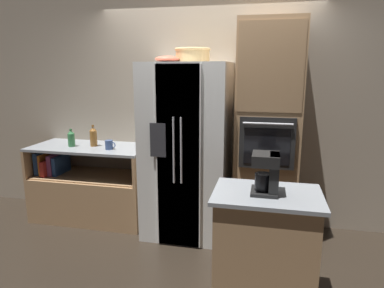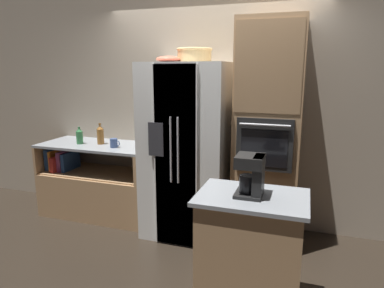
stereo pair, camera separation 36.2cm
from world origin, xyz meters
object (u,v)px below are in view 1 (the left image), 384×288
(coffee_maker, at_px, (268,172))
(refrigerator, at_px, (187,150))
(wicker_basket, at_px, (193,55))
(fruit_bowl, at_px, (167,59))
(bottle_tall, at_px, (71,138))
(bottle_short, at_px, (93,136))
(mug, at_px, (109,145))
(wall_oven, at_px, (267,134))

(coffee_maker, bearing_deg, refrigerator, 128.17)
(wicker_basket, bearing_deg, refrigerator, -108.37)
(refrigerator, xyz_separation_m, coffee_maker, (0.87, -1.10, 0.14))
(fruit_bowl, bearing_deg, coffee_maker, -44.44)
(bottle_tall, xyz_separation_m, bottle_short, (0.25, 0.07, 0.02))
(bottle_tall, distance_m, coffee_maker, 2.55)
(fruit_bowl, bearing_deg, refrigerator, 16.68)
(refrigerator, relative_size, wicker_basket, 4.98)
(refrigerator, distance_m, fruit_bowl, 0.99)
(refrigerator, xyz_separation_m, mug, (-0.91, -0.03, 0.02))
(fruit_bowl, height_order, coffee_maker, fruit_bowl)
(mug, bearing_deg, bottle_short, 155.68)
(refrigerator, relative_size, bottle_short, 7.34)
(wall_oven, bearing_deg, fruit_bowl, -173.14)
(fruit_bowl, bearing_deg, mug, 177.39)
(fruit_bowl, relative_size, mug, 2.06)
(wall_oven, bearing_deg, refrigerator, -175.51)
(wall_oven, bearing_deg, coffee_maker, -89.05)
(wall_oven, relative_size, bottle_tall, 10.82)
(refrigerator, distance_m, wicker_basket, 1.03)
(wall_oven, height_order, bottle_short, wall_oven)
(bottle_short, height_order, coffee_maker, coffee_maker)
(bottle_short, height_order, mug, bottle_short)
(refrigerator, bearing_deg, mug, -178.35)
(wicker_basket, height_order, bottle_short, wicker_basket)
(bottle_short, bearing_deg, coffee_maker, -30.33)
(wicker_basket, height_order, mug, wicker_basket)
(wall_oven, relative_size, mug, 18.37)
(wicker_basket, bearing_deg, wall_oven, -2.69)
(bottle_short, xyz_separation_m, coffee_maker, (2.04, -1.19, 0.06))
(refrigerator, xyz_separation_m, fruit_bowl, (-0.20, -0.06, 0.97))
(bottle_tall, height_order, mug, bottle_tall)
(wall_oven, height_order, mug, wall_oven)
(wicker_basket, bearing_deg, fruit_bowl, -144.80)
(refrigerator, bearing_deg, wicker_basket, 71.63)
(fruit_bowl, height_order, bottle_tall, fruit_bowl)
(wicker_basket, height_order, coffee_maker, wicker_basket)
(refrigerator, relative_size, coffee_maker, 6.27)
(bottle_tall, bearing_deg, coffee_maker, -26.08)
(fruit_bowl, xyz_separation_m, coffee_maker, (1.06, -1.04, -0.83))
(refrigerator, bearing_deg, fruit_bowl, -163.32)
(wicker_basket, relative_size, bottle_tall, 1.79)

